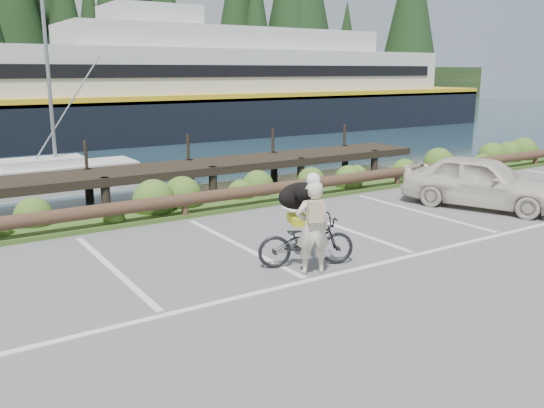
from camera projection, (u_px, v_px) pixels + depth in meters
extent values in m
plane|color=#59595C|center=(295.00, 274.00, 10.02)|extent=(72.00, 72.00, 0.00)
cube|color=#3D5B21|center=(173.00, 210.00, 14.34)|extent=(34.00, 1.60, 0.10)
imported|color=black|center=(306.00, 241.00, 10.33)|extent=(1.87, 1.21, 0.93)
imported|color=beige|center=(313.00, 228.00, 9.86)|extent=(0.70, 0.58, 1.64)
ellipsoid|color=black|center=(299.00, 196.00, 10.71)|extent=(0.71, 0.96, 0.50)
imported|color=beige|center=(482.00, 182.00, 14.77)|extent=(2.98, 4.25, 1.34)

